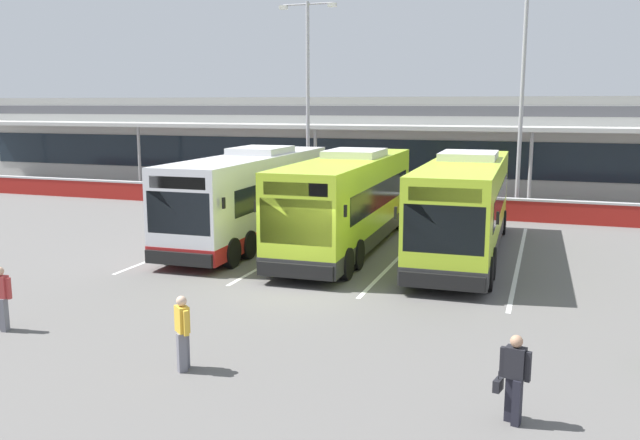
# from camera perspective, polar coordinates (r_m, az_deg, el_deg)

# --- Properties ---
(ground_plane) EXTENTS (200.00, 200.00, 0.00)m
(ground_plane) POSITION_cam_1_polar(r_m,az_deg,el_deg) (20.40, -2.04, -5.86)
(ground_plane) COLOR #605E5B
(terminal_building) EXTENTS (70.00, 13.00, 6.00)m
(terminal_building) POSITION_cam_1_polar(r_m,az_deg,el_deg) (45.83, 10.19, 6.62)
(terminal_building) COLOR #B7B7B2
(terminal_building) RESTS_ON ground
(red_barrier_wall) EXTENTS (60.00, 0.40, 1.10)m
(red_barrier_wall) POSITION_cam_1_polar(r_m,az_deg,el_deg) (33.93, 6.79, 1.41)
(red_barrier_wall) COLOR maroon
(red_barrier_wall) RESTS_ON ground
(coach_bus_leftmost) EXTENTS (3.09, 12.20, 3.78)m
(coach_bus_leftmost) POSITION_cam_1_polar(r_m,az_deg,el_deg) (27.37, -5.84, 1.99)
(coach_bus_leftmost) COLOR silver
(coach_bus_leftmost) RESTS_ON ground
(coach_bus_left_centre) EXTENTS (3.09, 12.20, 3.78)m
(coach_bus_left_centre) POSITION_cam_1_polar(r_m,az_deg,el_deg) (25.66, 2.45, 1.50)
(coach_bus_left_centre) COLOR #B7DB2D
(coach_bus_left_centre) RESTS_ON ground
(coach_bus_centre) EXTENTS (3.09, 12.20, 3.78)m
(coach_bus_centre) POSITION_cam_1_polar(r_m,az_deg,el_deg) (24.99, 12.34, 1.05)
(coach_bus_centre) COLOR #B7DB2D
(coach_bus_centre) RESTS_ON ground
(bay_stripe_far_west) EXTENTS (0.14, 13.00, 0.01)m
(bay_stripe_far_west) POSITION_cam_1_polar(r_m,az_deg,el_deg) (28.30, -9.60, -1.50)
(bay_stripe_far_west) COLOR silver
(bay_stripe_far_west) RESTS_ON ground
(bay_stripe_west) EXTENTS (0.14, 13.00, 0.01)m
(bay_stripe_west) POSITION_cam_1_polar(r_m,az_deg,el_deg) (26.57, -1.62, -2.11)
(bay_stripe_west) COLOR silver
(bay_stripe_west) RESTS_ON ground
(bay_stripe_mid_west) EXTENTS (0.14, 13.00, 0.01)m
(bay_stripe_mid_west) POSITION_cam_1_polar(r_m,az_deg,el_deg) (25.43, 7.29, -2.74)
(bay_stripe_mid_west) COLOR silver
(bay_stripe_mid_west) RESTS_ON ground
(bay_stripe_centre) EXTENTS (0.14, 13.00, 0.01)m
(bay_stripe_centre) POSITION_cam_1_polar(r_m,az_deg,el_deg) (24.94, 16.78, -3.34)
(bay_stripe_centre) COLOR silver
(bay_stripe_centre) RESTS_ON ground
(pedestrian_with_handbag) EXTENTS (0.64, 0.42, 1.62)m
(pedestrian_with_handbag) POSITION_cam_1_polar(r_m,az_deg,el_deg) (12.36, 16.35, -12.82)
(pedestrian_with_handbag) COLOR black
(pedestrian_with_handbag) RESTS_ON ground
(pedestrian_in_dark_coat) EXTENTS (0.48, 0.42, 1.62)m
(pedestrian_in_dark_coat) POSITION_cam_1_polar(r_m,az_deg,el_deg) (14.37, -11.77, -9.29)
(pedestrian_in_dark_coat) COLOR slate
(pedestrian_in_dark_coat) RESTS_ON ground
(pedestrian_child) EXTENTS (0.54, 0.29, 1.62)m
(pedestrian_child) POSITION_cam_1_polar(r_m,az_deg,el_deg) (18.22, -25.76, -5.95)
(pedestrian_child) COLOR slate
(pedestrian_child) RESTS_ON ground
(lamp_post_west) EXTENTS (3.24, 0.28, 11.00)m
(lamp_post_west) POSITION_cam_1_polar(r_m,az_deg,el_deg) (36.96, -1.06, 11.09)
(lamp_post_west) COLOR #9E9EA3
(lamp_post_west) RESTS_ON ground
(lamp_post_centre) EXTENTS (3.24, 0.28, 11.00)m
(lamp_post_centre) POSITION_cam_1_polar(r_m,az_deg,el_deg) (34.41, 17.04, 10.75)
(lamp_post_centre) COLOR #9E9EA3
(lamp_post_centre) RESTS_ON ground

